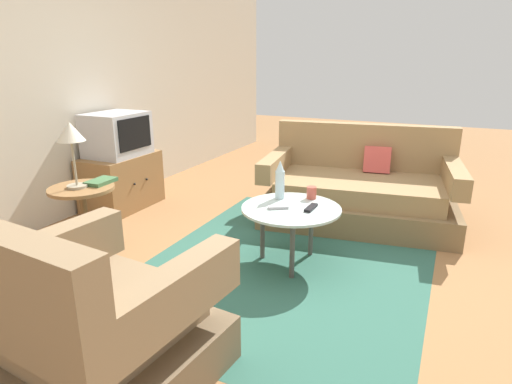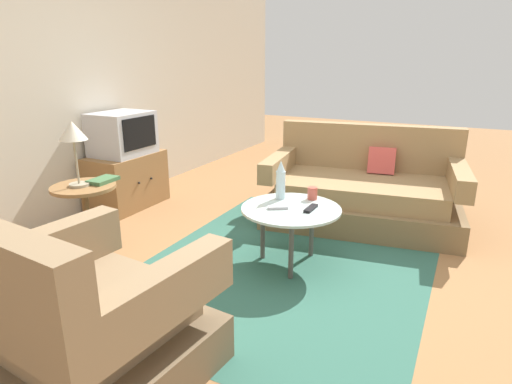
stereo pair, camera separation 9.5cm
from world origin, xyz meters
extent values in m
plane|color=olive|center=(0.00, 0.00, 0.00)|extent=(16.00, 16.00, 0.00)
cube|color=#BCB29E|center=(0.00, 2.42, 1.35)|extent=(9.00, 0.12, 2.70)
cube|color=#2D5B4C|center=(0.12, 0.06, 0.00)|extent=(2.63, 2.00, 0.00)
cube|color=brown|center=(-1.39, 0.43, 0.12)|extent=(0.99, 1.02, 0.24)
cube|color=#846B4C|center=(-1.39, 0.43, 0.33)|extent=(0.82, 0.73, 0.18)
cube|color=#846B4C|center=(-1.77, 0.46, 0.66)|extent=(0.23, 0.94, 0.48)
cube|color=#846B4C|center=(-1.43, 0.03, 0.54)|extent=(0.91, 0.23, 0.24)
cube|color=#846B4C|center=(-1.35, 0.82, 0.54)|extent=(0.91, 0.23, 0.24)
cube|color=brown|center=(1.21, -0.21, 0.12)|extent=(1.21, 1.84, 0.24)
cube|color=#93754C|center=(1.21, -0.21, 0.33)|extent=(1.03, 1.55, 0.18)
cube|color=#93754C|center=(1.63, -0.15, 0.64)|extent=(0.37, 1.73, 0.45)
cube|color=#93754C|center=(1.10, 0.58, 0.51)|extent=(0.99, 0.27, 0.19)
cube|color=#93754C|center=(1.32, -1.00, 0.51)|extent=(0.99, 0.27, 0.19)
cube|color=#C64C47|center=(1.52, -0.31, 0.54)|extent=(0.19, 0.27, 0.26)
cylinder|color=#B2C6C1|center=(0.12, 0.06, 0.44)|extent=(0.73, 0.73, 0.02)
cylinder|color=#4C4742|center=(0.12, 0.29, 0.21)|extent=(0.04, 0.04, 0.43)
cylinder|color=#4C4742|center=(-0.08, -0.03, 0.21)|extent=(0.04, 0.04, 0.43)
cylinder|color=#4C4742|center=(0.33, -0.03, 0.21)|extent=(0.04, 0.04, 0.43)
cylinder|color=olive|center=(-0.49, 1.45, 0.58)|extent=(0.46, 0.46, 0.02)
cylinder|color=brown|center=(-0.49, 1.45, 0.28)|extent=(0.05, 0.05, 0.57)
cylinder|color=brown|center=(-0.49, 1.45, 0.01)|extent=(0.25, 0.25, 0.02)
cube|color=olive|center=(0.61, 2.08, 0.27)|extent=(0.78, 0.47, 0.55)
sphere|color=black|center=(0.51, 1.83, 0.30)|extent=(0.02, 0.02, 0.02)
sphere|color=black|center=(0.70, 1.83, 0.30)|extent=(0.02, 0.02, 0.02)
cube|color=#B7B7BC|center=(0.61, 2.09, 0.76)|extent=(0.57, 0.45, 0.42)
cube|color=black|center=(0.61, 1.86, 0.78)|extent=(0.45, 0.01, 0.30)
cylinder|color=#9E937A|center=(-0.52, 1.46, 0.60)|extent=(0.14, 0.14, 0.02)
cylinder|color=#9E937A|center=(-0.52, 1.46, 0.77)|extent=(0.02, 0.02, 0.32)
cone|color=beige|center=(-0.52, 1.46, 1.00)|extent=(0.19, 0.19, 0.13)
cylinder|color=silver|center=(0.28, 0.22, 0.55)|extent=(0.07, 0.07, 0.22)
cone|color=silver|center=(0.28, 0.22, 0.70)|extent=(0.07, 0.07, 0.08)
cylinder|color=#B74C3D|center=(0.38, -0.01, 0.49)|extent=(0.08, 0.08, 0.09)
torus|color=#B74C3D|center=(0.43, -0.01, 0.49)|extent=(0.07, 0.01, 0.07)
cube|color=black|center=(0.15, -0.08, 0.46)|extent=(0.17, 0.05, 0.02)
cube|color=#B2B2B7|center=(0.06, 0.14, 0.46)|extent=(0.11, 0.15, 0.02)
cube|color=#3D663D|center=(-0.36, 1.39, 0.61)|extent=(0.23, 0.15, 0.03)
camera|label=1|loc=(-2.67, -0.95, 1.49)|focal=30.27mm
camera|label=2|loc=(-2.63, -1.03, 1.49)|focal=30.27mm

